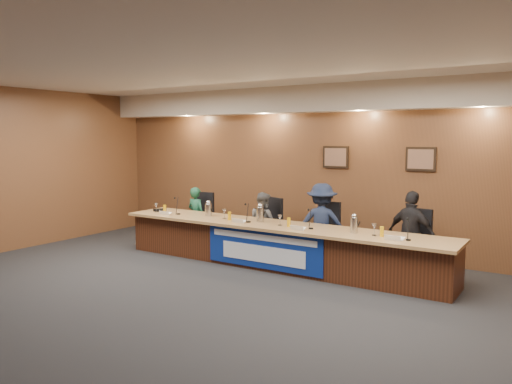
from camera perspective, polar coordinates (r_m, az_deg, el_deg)
floor at (r=6.88m, az=-8.27°, el=-12.69°), size 10.00×10.00×0.00m
ceiling at (r=6.58m, az=-8.72°, el=14.69°), size 10.00×8.00×0.04m
wall_back at (r=9.89m, az=7.03°, el=2.59°), size 10.00×0.04×3.20m
soffit at (r=9.67m, az=6.48°, el=10.52°), size 10.00×0.50×0.50m
dais_body at (r=8.67m, az=2.26°, el=-6.24°), size 6.00×0.80×0.70m
dais_top at (r=8.55m, az=2.10°, el=-3.85°), size 6.10×0.95×0.05m
banner at (r=8.31m, az=0.79°, el=-6.57°), size 2.20×0.02×0.65m
banner_text_upper at (r=8.26m, az=0.74°, el=-5.23°), size 2.00×0.01×0.10m
banner_text_lower at (r=8.32m, az=0.74°, el=-7.12°), size 1.60×0.01×0.28m
wall_photo_left at (r=9.68m, az=9.11°, el=3.96°), size 0.52×0.04×0.42m
wall_photo_right at (r=9.15m, az=18.32°, el=3.59°), size 0.52×0.04×0.42m
panelist_a at (r=10.39m, az=-6.84°, el=-2.76°), size 0.47×0.34×1.21m
panelist_b at (r=9.44m, az=0.83°, el=-3.64°), size 0.72×0.65×1.20m
panelist_c at (r=8.85m, az=7.51°, el=-3.63°), size 1.05×0.81×1.43m
panelist_d at (r=8.31m, az=17.35°, el=-4.64°), size 0.87×0.53×1.39m
office_chair_a at (r=10.49m, az=-6.48°, el=-3.35°), size 0.50×0.50×0.08m
office_chair_b at (r=9.55m, az=1.15°, el=-4.27°), size 0.62×0.62×0.08m
office_chair_c at (r=8.98m, az=7.77°, el=-5.01°), size 0.49×0.49×0.08m
office_chair_d at (r=8.45m, az=17.48°, el=-5.96°), size 0.56×0.56×0.08m
nameplate_a at (r=9.71m, az=-10.45°, el=-2.32°), size 0.24×0.08×0.10m
microphone_a at (r=9.71m, az=-8.85°, el=-2.49°), size 0.07×0.07×0.02m
juice_glass_a at (r=10.00m, az=-10.39°, el=-1.89°), size 0.06×0.06×0.15m
water_glass_a at (r=10.10m, az=-11.33°, el=-1.74°), size 0.08×0.08×0.18m
nameplate_b at (r=8.66m, az=-2.09°, el=-3.26°), size 0.24×0.08×0.10m
microphone_b at (r=8.72m, az=-0.84°, el=-3.42°), size 0.07×0.07×0.02m
juice_glass_b at (r=8.95m, az=-3.06°, el=-2.75°), size 0.06×0.06×0.15m
water_glass_b at (r=9.10m, az=-3.64°, el=-2.51°), size 0.08×0.08×0.18m
nameplate_c at (r=8.01m, az=4.70°, el=-4.06°), size 0.24×0.08×0.10m
microphone_c at (r=8.14m, az=6.30°, el=-4.16°), size 0.07×0.07×0.02m
juice_glass_c at (r=8.32m, az=3.77°, el=-3.45°), size 0.06×0.06×0.15m
water_glass_c at (r=8.40m, az=2.76°, el=-3.24°), size 0.08×0.08×0.18m
nameplate_d at (r=7.46m, az=15.33°, el=-5.03°), size 0.24×0.08×0.10m
microphone_d at (r=7.53m, az=17.02°, el=-5.25°), size 0.07×0.07×0.02m
juice_glass_d at (r=7.71m, az=14.19°, el=-4.41°), size 0.06×0.06×0.15m
water_glass_d at (r=7.74m, az=13.37°, el=-4.23°), size 0.08×0.08×0.18m
carafe_left at (r=9.45m, az=-5.45°, el=-2.06°), size 0.13×0.13×0.23m
carafe_mid at (r=8.76m, az=0.49°, el=-2.59°), size 0.13×0.13×0.26m
carafe_right at (r=7.89m, az=11.16°, el=-3.74°), size 0.12×0.12×0.24m
speakerphone at (r=10.17m, az=-10.81°, el=-2.04°), size 0.32×0.32×0.05m
paper_stack at (r=7.64m, az=15.78°, el=-5.10°), size 0.26×0.33×0.01m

